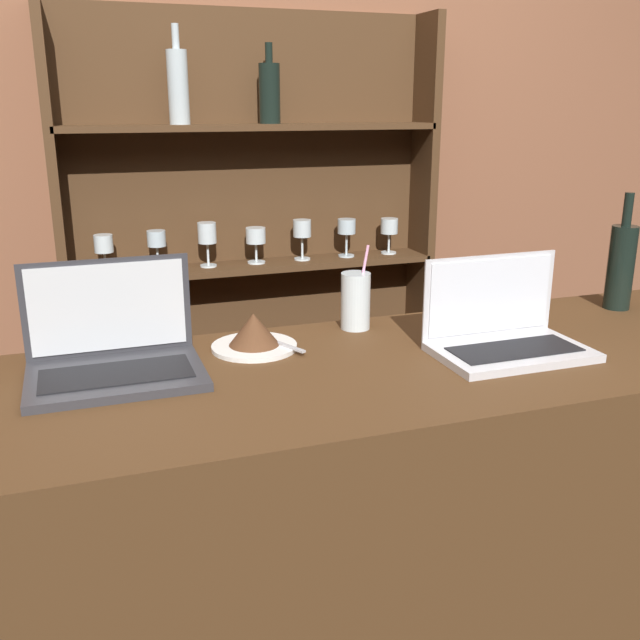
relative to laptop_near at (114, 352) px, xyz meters
name	(u,v)px	position (x,y,z in m)	size (l,w,h in m)	color
bar_counter	(345,571)	(0.47, -0.12, -0.56)	(2.19, 0.64, 1.02)	#4C3019
back_wall	(228,166)	(0.47, 1.02, 0.28)	(7.00, 0.06, 2.70)	brown
back_shelf	(253,279)	(0.53, 0.94, -0.10)	(1.28, 0.18, 1.85)	#472D19
laptop_near	(114,352)	(0.00, 0.00, 0.00)	(0.35, 0.25, 0.23)	#333338
laptop_far	(504,332)	(0.84, -0.14, 0.00)	(0.34, 0.21, 0.21)	silver
cake_plate	(254,334)	(0.31, 0.06, -0.01)	(0.20, 0.20, 0.08)	white
water_glass	(356,301)	(0.59, 0.13, 0.02)	(0.07, 0.07, 0.21)	silver
wine_bottle_dark	(621,265)	(1.33, 0.06, 0.07)	(0.07, 0.07, 0.31)	black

